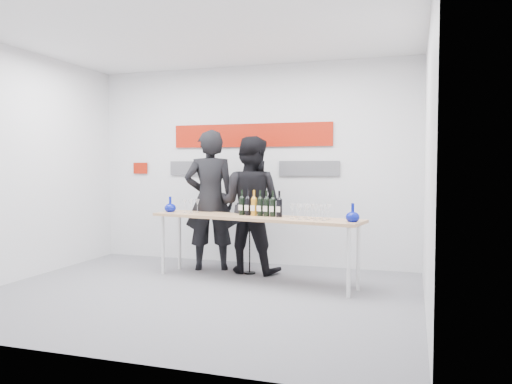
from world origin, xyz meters
TOP-DOWN VIEW (x-y plane):
  - ground at (0.00, 0.00)m, footprint 5.00×5.00m
  - back_wall at (0.00, 2.00)m, footprint 5.00×0.04m
  - signage at (-0.06, 1.97)m, footprint 3.38×0.02m
  - tasting_table at (0.42, 0.80)m, footprint 2.88×1.08m
  - wine_bottles at (0.50, 0.84)m, footprint 0.62×0.19m
  - decanter_left at (-0.87, 1.01)m, footprint 0.16×0.16m
  - decanter_right at (1.71, 0.53)m, footprint 0.16×0.16m
  - glasses_left at (-0.53, 0.98)m, footprint 0.19×0.24m
  - glasses_right at (1.18, 0.66)m, footprint 0.49×0.30m
  - presenter_left at (-0.41, 1.35)m, footprint 0.85×0.71m
  - presenter_right at (0.20, 1.35)m, footprint 0.97×0.79m
  - mic_stand at (0.22, 1.25)m, footprint 0.16×0.16m

SIDE VIEW (x-z plane):
  - ground at x=0.00m, z-range 0.00..0.00m
  - mic_stand at x=0.22m, z-range -0.27..1.12m
  - tasting_table at x=0.42m, z-range 0.36..1.21m
  - glasses_right at x=1.18m, z-range 0.85..1.03m
  - glasses_left at x=-0.53m, z-range 0.85..1.03m
  - presenter_right at x=0.20m, z-range 0.00..1.89m
  - decanter_left at x=-0.87m, z-range 0.85..1.06m
  - decanter_right at x=1.71m, z-range 0.85..1.06m
  - presenter_left at x=-0.41m, z-range 0.00..1.99m
  - wine_bottles at x=0.50m, z-range 0.85..1.18m
  - back_wall at x=0.00m, z-range 0.00..3.00m
  - signage at x=-0.06m, z-range 1.41..2.20m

